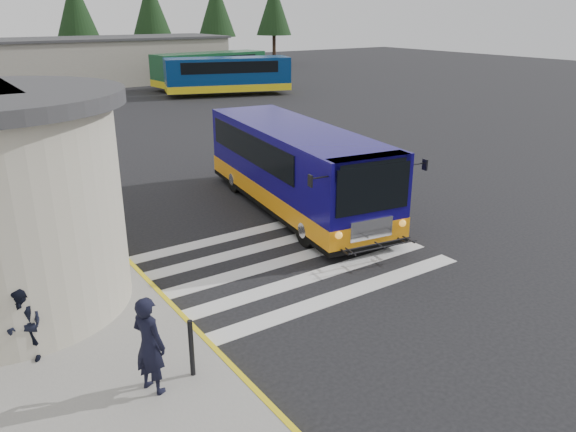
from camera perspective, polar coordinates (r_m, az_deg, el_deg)
ground at (r=16.28m, az=-0.71°, el=-3.30°), size 140.00×140.00×0.00m
curb_strip at (r=18.15m, az=-18.63°, el=-1.59°), size 0.12×34.00×0.16m
crosswalk at (r=15.41m, az=-0.62°, el=-4.67°), size 8.00×5.35×0.01m
depot_building at (r=56.47m, az=-20.11°, el=14.52°), size 26.40×8.40×4.20m
tree_line at (r=64.14m, az=-22.34°, el=18.99°), size 58.40×4.40×10.00m
transit_bus at (r=19.11m, az=0.73°, el=4.62°), size 4.45×10.36×2.85m
pedestrian_a at (r=10.19m, az=-13.91°, el=-12.59°), size 0.67×0.79×1.83m
pedestrian_b at (r=11.86m, az=-25.19°, el=-9.94°), size 0.88×0.93×1.53m
bollard at (r=10.60m, az=-9.79°, el=-13.08°), size 0.09×0.09×1.13m
far_bus_a at (r=46.84m, az=-6.16°, el=14.13°), size 10.31×5.71×2.56m
far_bus_b at (r=51.63m, az=-7.96°, el=14.64°), size 10.39×3.73×2.63m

